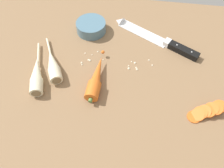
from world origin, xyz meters
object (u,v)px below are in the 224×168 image
object	(u,v)px
parsnip_mid_left	(53,65)
chefs_knife	(153,37)
carrot_slice_stack	(207,111)
whole_carrot	(96,78)
parsnip_front	(37,75)
prep_bowl	(91,26)

from	to	relation	value
parsnip_mid_left	chefs_knife	bearing A→B (deg)	31.02
carrot_slice_stack	whole_carrot	bearing A→B (deg)	169.11
chefs_knife	parsnip_front	distance (cm)	43.25
parsnip_mid_left	carrot_slice_stack	distance (cm)	49.45
chefs_knife	carrot_slice_stack	xyz separation A→B (cm)	(16.35, -29.12, 0.56)
chefs_knife	parsnip_mid_left	world-z (taller)	parsnip_mid_left
carrot_slice_stack	prep_bowl	xyz separation A→B (cm)	(-39.69, 29.80, 0.93)
chefs_knife	prep_bowl	size ratio (longest dim) A/B	2.91
carrot_slice_stack	prep_bowl	size ratio (longest dim) A/B	0.99
parsnip_mid_left	carrot_slice_stack	world-z (taller)	parsnip_mid_left
chefs_knife	parsnip_mid_left	size ratio (longest dim) A/B	1.66
chefs_knife	whole_carrot	xyz separation A→B (cm)	(-17.13, -22.68, 1.45)
chefs_knife	whole_carrot	size ratio (longest dim) A/B	1.57
prep_bowl	parsnip_mid_left	bearing A→B (deg)	-113.71
whole_carrot	parsnip_mid_left	xyz separation A→B (cm)	(-14.98, 3.36, -0.12)
prep_bowl	whole_carrot	bearing A→B (deg)	-75.13
prep_bowl	chefs_knife	bearing A→B (deg)	-1.67
whole_carrot	parsnip_front	size ratio (longest dim) A/B	0.94
chefs_knife	parsnip_front	xyz separation A→B (cm)	(-36.05, -23.87, 1.33)
parsnip_front	prep_bowl	world-z (taller)	same
whole_carrot	carrot_slice_stack	distance (cm)	34.11
parsnip_mid_left	whole_carrot	bearing A→B (deg)	-12.66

